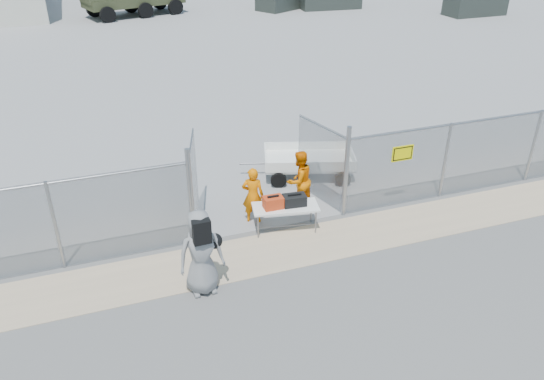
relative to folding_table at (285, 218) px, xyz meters
name	(u,v)px	position (x,y,z in m)	size (l,w,h in m)	color
ground	(302,273)	(-0.29, -1.81, -0.35)	(160.00, 160.00, 0.00)	#595959
dirt_strip	(286,249)	(-0.29, -0.81, -0.34)	(44.00, 1.60, 0.01)	tan
chain_link_fence	(272,190)	(-0.29, 0.19, 0.75)	(40.00, 0.20, 2.20)	gray
folding_table	(285,218)	(0.00, 0.00, 0.00)	(1.63, 0.68, 0.69)	white
orange_bag	(273,202)	(-0.31, 0.03, 0.49)	(0.48, 0.32, 0.30)	red
black_duffel	(294,200)	(0.23, -0.02, 0.48)	(0.57, 0.33, 0.27)	black
security_worker_left	(253,195)	(-0.63, 0.66, 0.42)	(0.56, 0.37, 1.53)	orange
security_worker_right	(299,180)	(0.74, 0.94, 0.48)	(0.80, 0.62, 1.65)	orange
visitor	(201,252)	(-2.47, -1.63, 0.62)	(0.95, 0.62, 1.94)	gray
utility_trailer	(309,163)	(1.73, 2.63, 0.07)	(3.43, 1.77, 0.83)	white
parked_vehicle_far	(476,1)	(23.12, 22.42, 0.63)	(4.32, 1.95, 1.95)	#2C322D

